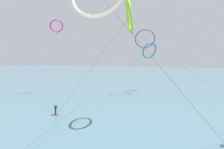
# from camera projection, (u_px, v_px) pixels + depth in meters

# --- Properties ---
(sea_water) EXTENTS (400.00, 200.00, 0.08)m
(sea_water) POSITION_uv_depth(u_px,v_px,m) (179.00, 76.00, 99.96)
(sea_water) COLOR slate
(sea_water) RESTS_ON ground
(surfer_crimson) EXTENTS (1.40, 0.68, 1.70)m
(surfer_crimson) POSITION_uv_depth(u_px,v_px,m) (56.00, 110.00, 30.24)
(surfer_crimson) COLOR red
(surfer_crimson) RESTS_ON ground
(kite_teal) EXTENTS (4.36, 45.85, 13.33)m
(kite_teal) POSITION_uv_depth(u_px,v_px,m) (149.00, 51.00, 53.41)
(kite_teal) COLOR teal
(kite_teal) RESTS_ON ground
(kite_magenta) EXTENTS (15.41, 18.82, 18.95)m
(kite_magenta) POSITION_uv_depth(u_px,v_px,m) (57.00, 26.00, 49.88)
(kite_magenta) COLOR #CC288E
(kite_magenta) RESTS_ON ground
(kite_lime) EXTENTS (12.56, 5.24, 17.28)m
(kite_lime) POSITION_uv_depth(u_px,v_px,m) (129.00, 16.00, 27.06)
(kite_lime) COLOR #8CC62D
(kite_lime) RESTS_ON ground
(kite_violet) EXTENTS (23.52, 16.75, 16.08)m
(kite_violet) POSITION_uv_depth(u_px,v_px,m) (145.00, 39.00, 48.56)
(kite_violet) COLOR purple
(kite_violet) RESTS_ON ground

